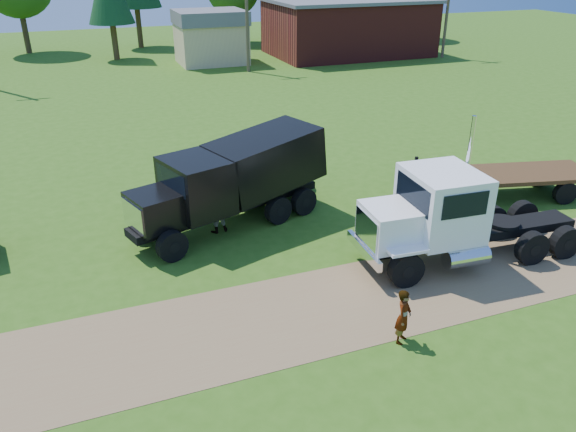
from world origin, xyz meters
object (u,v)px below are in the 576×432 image
object	(u,v)px
spectator_a	(403,317)
white_semi_tractor	(442,217)
orange_pickup	(250,176)
flatbed_trailer	(500,178)
black_dump_truck	(235,177)

from	to	relation	value
spectator_a	white_semi_tractor	bearing A→B (deg)	2.72
white_semi_tractor	orange_pickup	distance (m)	9.14
white_semi_tractor	flatbed_trailer	size ratio (longest dim) A/B	1.00
black_dump_truck	white_semi_tractor	bearing A→B (deg)	-61.67
white_semi_tractor	flatbed_trailer	distance (m)	6.78
white_semi_tractor	black_dump_truck	distance (m)	7.73
white_semi_tractor	black_dump_truck	xyz separation A→B (m)	(-5.62, 5.30, 0.25)
black_dump_truck	spectator_a	bearing A→B (deg)	-94.42
flatbed_trailer	white_semi_tractor	bearing A→B (deg)	-132.97
orange_pickup	flatbed_trailer	xyz separation A→B (m)	(9.78, -4.37, 0.11)
white_semi_tractor	spectator_a	bearing A→B (deg)	-132.15
flatbed_trailer	spectator_a	bearing A→B (deg)	-128.48
spectator_a	black_dump_truck	bearing A→B (deg)	62.37
white_semi_tractor	spectator_a	size ratio (longest dim) A/B	5.06
white_semi_tractor	flatbed_trailer	bearing A→B (deg)	37.11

